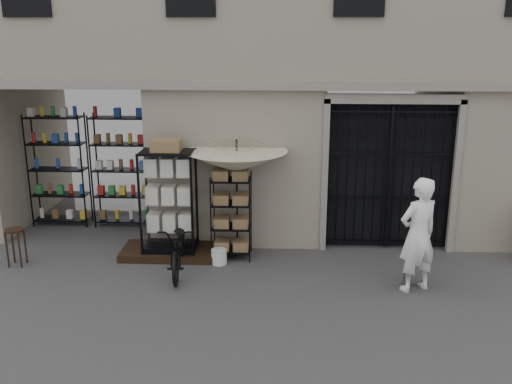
{
  "coord_description": "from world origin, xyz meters",
  "views": [
    {
      "loc": [
        -0.33,
        -8.69,
        4.24
      ],
      "look_at": [
        -0.8,
        1.4,
        1.35
      ],
      "focal_mm": 40.0,
      "sensor_mm": 36.0,
      "label": 1
    }
  ],
  "objects_px": {
    "steel_bollard": "(408,265)",
    "shopkeeper": "(413,289)",
    "wire_rack": "(231,217)",
    "bicycle": "(180,271)",
    "wooden_stool": "(16,246)",
    "market_umbrella": "(237,156)",
    "white_bucket": "(219,257)",
    "display_cabinet": "(169,206)"
  },
  "relations": [
    {
      "from": "bicycle",
      "to": "shopkeeper",
      "type": "relative_size",
      "value": 0.92
    },
    {
      "from": "steel_bollard",
      "to": "market_umbrella",
      "type": "bearing_deg",
      "value": 156.78
    },
    {
      "from": "wire_rack",
      "to": "shopkeeper",
      "type": "bearing_deg",
      "value": -3.55
    },
    {
      "from": "bicycle",
      "to": "shopkeeper",
      "type": "xyz_separation_m",
      "value": [
        4.08,
        -0.56,
        0.0
      ]
    },
    {
      "from": "white_bucket",
      "to": "bicycle",
      "type": "distance_m",
      "value": 0.78
    },
    {
      "from": "display_cabinet",
      "to": "wire_rack",
      "type": "distance_m",
      "value": 1.2
    },
    {
      "from": "bicycle",
      "to": "shopkeeper",
      "type": "distance_m",
      "value": 4.12
    },
    {
      "from": "wire_rack",
      "to": "bicycle",
      "type": "distance_m",
      "value": 1.39
    },
    {
      "from": "shopkeeper",
      "to": "market_umbrella",
      "type": "bearing_deg",
      "value": -51.16
    },
    {
      "from": "display_cabinet",
      "to": "shopkeeper",
      "type": "distance_m",
      "value": 4.66
    },
    {
      "from": "bicycle",
      "to": "steel_bollard",
      "type": "relative_size",
      "value": 2.37
    },
    {
      "from": "white_bucket",
      "to": "steel_bollard",
      "type": "height_order",
      "value": "steel_bollard"
    },
    {
      "from": "wooden_stool",
      "to": "white_bucket",
      "type": "bearing_deg",
      "value": 3.69
    },
    {
      "from": "white_bucket",
      "to": "wooden_stool",
      "type": "xyz_separation_m",
      "value": [
        -3.74,
        -0.24,
        0.23
      ]
    },
    {
      "from": "display_cabinet",
      "to": "white_bucket",
      "type": "distance_m",
      "value": 1.34
    },
    {
      "from": "white_bucket",
      "to": "shopkeeper",
      "type": "distance_m",
      "value": 3.54
    },
    {
      "from": "steel_bollard",
      "to": "shopkeeper",
      "type": "xyz_separation_m",
      "value": [
        0.09,
        -0.15,
        -0.38
      ]
    },
    {
      "from": "display_cabinet",
      "to": "steel_bollard",
      "type": "bearing_deg",
      "value": -27.6
    },
    {
      "from": "wooden_stool",
      "to": "shopkeeper",
      "type": "xyz_separation_m",
      "value": [
        7.16,
        -0.7,
        -0.37
      ]
    },
    {
      "from": "market_umbrella",
      "to": "bicycle",
      "type": "relative_size",
      "value": 1.51
    },
    {
      "from": "steel_bollard",
      "to": "shopkeeper",
      "type": "relative_size",
      "value": 0.39
    },
    {
      "from": "wire_rack",
      "to": "white_bucket",
      "type": "relative_size",
      "value": 5.64
    },
    {
      "from": "market_umbrella",
      "to": "display_cabinet",
      "type": "bearing_deg",
      "value": -171.14
    },
    {
      "from": "display_cabinet",
      "to": "steel_bollard",
      "type": "xyz_separation_m",
      "value": [
        4.29,
        -1.1,
        -0.64
      ]
    },
    {
      "from": "white_bucket",
      "to": "wire_rack",
      "type": "bearing_deg",
      "value": 57.86
    },
    {
      "from": "display_cabinet",
      "to": "steel_bollard",
      "type": "distance_m",
      "value": 4.48
    },
    {
      "from": "bicycle",
      "to": "market_umbrella",
      "type": "bearing_deg",
      "value": 37.28
    },
    {
      "from": "wire_rack",
      "to": "shopkeeper",
      "type": "xyz_separation_m",
      "value": [
        3.2,
        -1.28,
        -0.81
      ]
    },
    {
      "from": "wire_rack",
      "to": "steel_bollard",
      "type": "distance_m",
      "value": 3.34
    },
    {
      "from": "market_umbrella",
      "to": "white_bucket",
      "type": "bearing_deg",
      "value": -121.51
    },
    {
      "from": "wire_rack",
      "to": "shopkeeper",
      "type": "relative_size",
      "value": 0.84
    },
    {
      "from": "bicycle",
      "to": "wooden_stool",
      "type": "height_order",
      "value": "bicycle"
    },
    {
      "from": "display_cabinet",
      "to": "market_umbrella",
      "type": "relative_size",
      "value": 0.77
    },
    {
      "from": "white_bucket",
      "to": "steel_bollard",
      "type": "bearing_deg",
      "value": -13.43
    },
    {
      "from": "wooden_stool",
      "to": "steel_bollard",
      "type": "relative_size",
      "value": 0.93
    },
    {
      "from": "display_cabinet",
      "to": "bicycle",
      "type": "height_order",
      "value": "display_cabinet"
    },
    {
      "from": "bicycle",
      "to": "wooden_stool",
      "type": "distance_m",
      "value": 3.1
    },
    {
      "from": "wooden_stool",
      "to": "steel_bollard",
      "type": "height_order",
      "value": "steel_bollard"
    },
    {
      "from": "market_umbrella",
      "to": "steel_bollard",
      "type": "height_order",
      "value": "market_umbrella"
    },
    {
      "from": "bicycle",
      "to": "steel_bollard",
      "type": "bearing_deg",
      "value": -10.67
    },
    {
      "from": "market_umbrella",
      "to": "wooden_stool",
      "type": "height_order",
      "value": "market_umbrella"
    },
    {
      "from": "steel_bollard",
      "to": "bicycle",
      "type": "bearing_deg",
      "value": 174.07
    }
  ]
}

